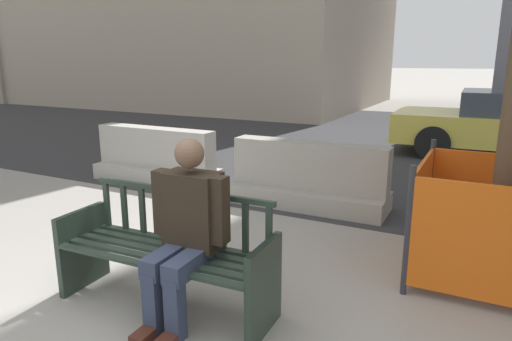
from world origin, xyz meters
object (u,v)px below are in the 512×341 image
at_px(seated_person, 186,228).
at_px(jersey_barrier_centre, 309,181).
at_px(street_bench, 166,257).
at_px(jersey_barrier_left, 156,160).
at_px(construction_fence, 499,220).

xyz_separation_m(seated_person, jersey_barrier_centre, (-0.15, 2.84, -0.35)).
bearing_deg(jersey_barrier_centre, seated_person, -87.04).
height_order(street_bench, jersey_barrier_centre, street_bench).
distance_m(street_bench, jersey_barrier_left, 3.76).
xyz_separation_m(jersey_barrier_centre, construction_fence, (2.13, -1.14, 0.19)).
height_order(jersey_barrier_left, construction_fence, construction_fence).
bearing_deg(jersey_barrier_centre, construction_fence, -28.13).
relative_size(seated_person, construction_fence, 1.00).
bearing_deg(jersey_barrier_centre, street_bench, -91.66).
xyz_separation_m(street_bench, jersey_barrier_left, (-2.44, 2.86, -0.06)).
distance_m(jersey_barrier_centre, construction_fence, 2.43).
relative_size(jersey_barrier_left, construction_fence, 1.52).
bearing_deg(construction_fence, jersey_barrier_left, 165.40).
bearing_deg(jersey_barrier_centre, jersey_barrier_left, 178.34).
distance_m(seated_person, jersey_barrier_centre, 2.86).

